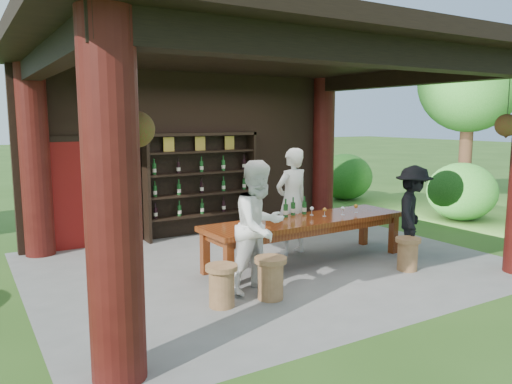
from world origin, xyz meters
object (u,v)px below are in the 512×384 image
wine_shelf (202,184)px  tasting_table (306,225)px  guest_woman (260,227)px  napkin_basket (255,221)px  stool_near_right (408,253)px  stool_near_left (271,277)px  host (292,201)px  stool_far_left (222,285)px  guest_man (413,213)px

wine_shelf → tasting_table: bearing=-77.0°
guest_woman → napkin_basket: guest_woman is taller
wine_shelf → stool_near_right: bearing=-65.7°
tasting_table → stool_near_left: 1.83m
host → guest_woman: bearing=35.2°
stool_far_left → host: 2.85m
tasting_table → stool_far_left: size_ratio=6.72×
stool_near_right → host: host is taller
tasting_table → guest_man: size_ratio=2.27×
stool_far_left → host: size_ratio=0.29×
wine_shelf → stool_near_left: wine_shelf is taller
tasting_table → napkin_basket: napkin_basket is taller
guest_man → napkin_basket: bearing=125.3°
tasting_table → stool_near_right: bearing=-45.9°
host → guest_woman: (-1.51, -1.39, -0.03)m
wine_shelf → guest_woman: (-0.75, -3.49, -0.14)m
wine_shelf → stool_far_left: size_ratio=4.40×
wine_shelf → guest_woman: size_ratio=1.31×
stool_near_left → wine_shelf: bearing=78.4°
wine_shelf → stool_near_right: wine_shelf is taller
stool_near_left → napkin_basket: size_ratio=2.18×
guest_man → guest_woman: bearing=141.0°
stool_near_left → host: host is taller
stool_near_left → guest_man: guest_man is taller
tasting_table → host: host is taller
wine_shelf → stool_near_left: 3.99m
napkin_basket → guest_woman: bearing=-116.9°
tasting_table → guest_man: guest_man is taller
tasting_table → stool_near_left: size_ratio=6.44×
guest_woman → guest_man: (3.04, 0.01, -0.11)m
wine_shelf → stool_near_right: size_ratio=4.59×
tasting_table → host: bearing=77.5°
tasting_table → stool_near_right: (1.13, -1.16, -0.36)m
stool_far_left → napkin_basket: size_ratio=2.09×
stool_near_right → napkin_basket: size_ratio=2.00×
tasting_table → napkin_basket: bearing=-178.9°
guest_man → napkin_basket: 2.76m
stool_near_left → napkin_basket: 1.28m
stool_near_right → napkin_basket: napkin_basket is taller
napkin_basket → stool_near_left: bearing=-111.0°
stool_near_right → host: (-0.99, 1.78, 0.66)m
stool_near_left → napkin_basket: napkin_basket is taller
stool_near_left → guest_woman: 0.70m
guest_man → wine_shelf: bearing=84.2°
stool_near_right → guest_woman: 2.61m
stool_far_left → host: (2.23, 1.64, 0.65)m
tasting_table → stool_near_left: bearing=-141.7°
stool_far_left → tasting_table: bearing=26.1°
wine_shelf → guest_woman: bearing=-102.1°
wine_shelf → host: size_ratio=1.27×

